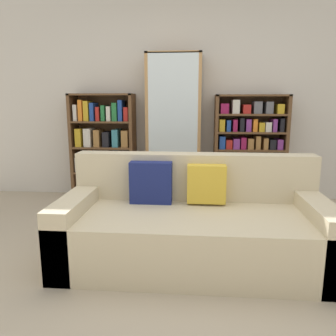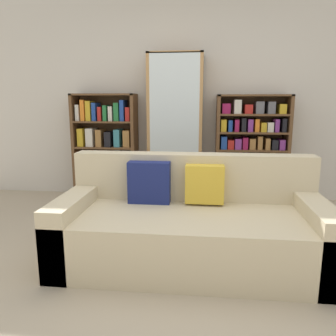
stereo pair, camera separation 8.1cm
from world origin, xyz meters
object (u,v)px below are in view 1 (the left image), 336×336
object	(u,v)px
display_cabinet	(174,130)
wine_bottle	(201,202)
couch	(193,226)
bookshelf_right	(249,151)
bookshelf_left	(104,149)

from	to	relation	value
display_cabinet	wine_bottle	distance (m)	1.05
couch	wine_bottle	distance (m)	1.13
couch	display_cabinet	distance (m)	1.85
bookshelf_right	couch	bearing A→B (deg)	-112.06
bookshelf_left	display_cabinet	bearing A→B (deg)	-1.01
display_cabinet	wine_bottle	bearing A→B (deg)	-59.23
couch	bookshelf_left	distance (m)	2.15
bookshelf_left	bookshelf_right	xyz separation A→B (m)	(1.92, -0.00, 0.00)
couch	display_cabinet	world-z (taller)	display_cabinet
bookshelf_left	wine_bottle	bearing A→B (deg)	-25.25
bookshelf_left	wine_bottle	distance (m)	1.53
display_cabinet	bookshelf_right	size ratio (longest dim) A/B	1.37
display_cabinet	bookshelf_left	bearing A→B (deg)	178.99
bookshelf_right	bookshelf_left	bearing A→B (deg)	180.00
couch	wine_bottle	world-z (taller)	couch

